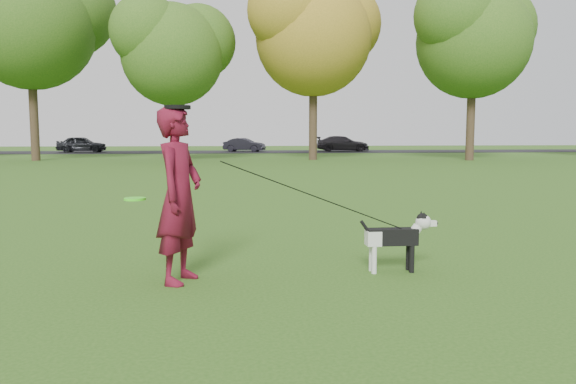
{
  "coord_description": "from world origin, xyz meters",
  "views": [
    {
      "loc": [
        -0.76,
        -6.5,
        1.64
      ],
      "look_at": [
        -0.12,
        -0.07,
        0.95
      ],
      "focal_mm": 35.0,
      "sensor_mm": 36.0,
      "label": 1
    }
  ],
  "objects": [
    {
      "name": "ground",
      "position": [
        0.0,
        0.0,
        0.0
      ],
      "size": [
        120.0,
        120.0,
        0.0
      ],
      "primitive_type": "plane",
      "color": "#285116",
      "rests_on": "ground"
    },
    {
      "name": "road",
      "position": [
        0.0,
        40.0,
        0.01
      ],
      "size": [
        120.0,
        7.0,
        0.02
      ],
      "primitive_type": "cube",
      "color": "black",
      "rests_on": "ground"
    },
    {
      "name": "man",
      "position": [
        -1.34,
        -0.37,
        0.96
      ],
      "size": [
        0.66,
        0.81,
        1.92
      ],
      "primitive_type": "imported",
      "rotation": [
        0.0,
        0.0,
        1.24
      ],
      "color": "maroon",
      "rests_on": "ground"
    },
    {
      "name": "dog",
      "position": [
        1.17,
        -0.17,
        0.44
      ],
      "size": [
        0.94,
        0.19,
        0.72
      ],
      "color": "black",
      "rests_on": "ground"
    },
    {
      "name": "car_left",
      "position": [
        -12.77,
        40.0,
        0.67
      ],
      "size": [
        3.8,
        1.54,
        1.29
      ],
      "primitive_type": "imported",
      "rotation": [
        0.0,
        0.0,
        1.57
      ],
      "color": "black",
      "rests_on": "road"
    },
    {
      "name": "car_mid",
      "position": [
        0.24,
        40.0,
        0.58
      ],
      "size": [
        3.59,
        2.15,
        1.12
      ],
      "primitive_type": "imported",
      "rotation": [
        0.0,
        0.0,
        1.26
      ],
      "color": "black",
      "rests_on": "road"
    },
    {
      "name": "car_right",
      "position": [
        8.46,
        40.0,
        0.66
      ],
      "size": [
        4.55,
        2.15,
        1.28
      ],
      "primitive_type": "imported",
      "rotation": [
        0.0,
        0.0,
        1.49
      ],
      "color": "black",
      "rests_on": "road"
    },
    {
      "name": "man_held_items",
      "position": [
        0.19,
        -0.3,
        0.91
      ],
      "size": [
        3.22,
        0.38,
        1.45
      ],
      "color": "#47FF20",
      "rests_on": "ground"
    },
    {
      "name": "tree_row",
      "position": [
        -1.43,
        26.07,
        7.41
      ],
      "size": [
        51.74,
        8.86,
        12.01
      ],
      "color": "#38281C",
      "rests_on": "ground"
    }
  ]
}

